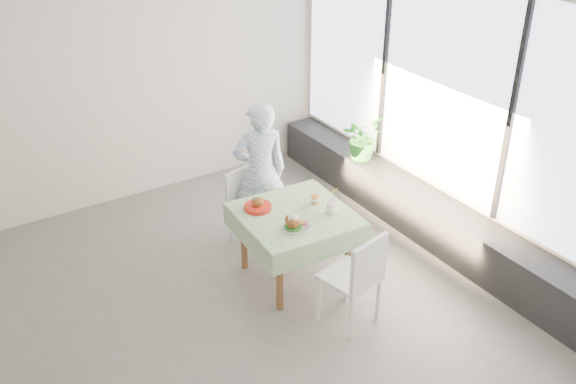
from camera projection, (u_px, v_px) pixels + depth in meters
floor at (190, 314)px, 5.99m from camera, size 6.00×6.00×0.00m
ceiling at (162, 11)px, 4.63m from camera, size 6.00×6.00×0.00m
wall_back at (86, 94)px, 7.16m from camera, size 6.00×0.02×2.80m
wall_front at (367, 365)px, 3.46m from camera, size 6.00×0.02×2.80m
wall_right at (442, 110)px, 6.72m from camera, size 0.02×5.00×2.80m
window_pane at (443, 88)px, 6.58m from camera, size 0.01×4.80×2.18m
window_ledge at (417, 210)px, 7.18m from camera, size 0.40×4.80×0.50m
cafe_table at (295, 238)px, 6.29m from camera, size 1.10×1.10×0.74m
chair_far at (251, 220)px, 6.98m from camera, size 0.48×0.48×0.82m
chair_near at (350, 294)px, 5.78m from camera, size 0.53×0.53×0.95m
diner at (260, 172)px, 6.79m from camera, size 0.66×0.52×1.59m
main_dish at (295, 224)px, 5.89m from camera, size 0.30×0.30×0.15m
juice_cup_orange at (315, 198)px, 6.29m from camera, size 0.09×0.09×0.25m
juice_cup_lemonade at (331, 207)px, 6.13m from camera, size 0.10×0.10×0.29m
second_dish at (258, 206)px, 6.21m from camera, size 0.27×0.27×0.13m
potted_plant at (363, 138)px, 7.64m from camera, size 0.61×0.56×0.55m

